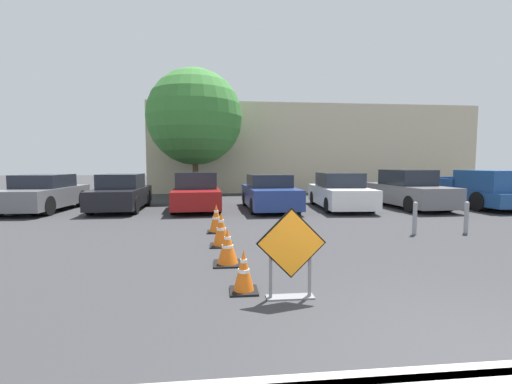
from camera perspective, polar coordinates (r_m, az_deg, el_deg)
The scene contains 17 objects.
ground_plane at distance 12.91m, azimuth 5.20°, elevation -3.64°, with size 96.00×96.00×0.00m, color #333335.
road_closed_sign at distance 4.77m, azimuth 5.86°, elevation -9.82°, with size 0.97×0.20×1.27m.
traffic_cone_nearest at distance 5.11m, azimuth -2.06°, elevation -13.09°, with size 0.41×0.41×0.63m.
traffic_cone_second at distance 6.44m, azimuth -4.76°, elevation -9.12°, with size 0.53×0.53×0.68m.
traffic_cone_third at distance 7.84m, azimuth -5.80°, elevation -6.24°, with size 0.52×0.52×0.78m.
traffic_cone_fourth at distance 9.41m, azimuth -6.62°, elevation -4.41°, with size 0.51×0.51×0.78m.
parked_car_nearest at distance 15.99m, azimuth -31.89°, elevation -0.25°, with size 2.04×4.34×1.45m.
parked_car_second at distance 14.88m, azimuth -21.54°, elevation -0.22°, with size 1.89×4.09×1.47m.
parked_car_third at distance 14.39m, azimuth -9.94°, elevation -0.03°, with size 2.11×4.62×1.53m.
parked_car_fourth at distance 14.07m, azimuth 2.22°, elevation -0.19°, with size 2.02×4.38×1.44m.
parked_car_fifth at distance 14.82m, azimuth 13.77°, elevation -0.02°, with size 2.11×4.57×1.50m.
parked_car_sixth at distance 16.04m, azimuth 23.95°, elevation 0.25°, with size 1.94×4.68×1.62m.
pickup_truck at distance 17.64m, azimuth 32.64°, elevation 0.25°, with size 2.09×5.58×1.61m.
bollard_nearest at distance 9.98m, azimuth 24.96°, elevation -3.82°, with size 0.12×0.12×0.88m.
bollard_second at distance 10.80m, azimuth 31.65°, elevation -3.49°, with size 0.12×0.12×0.87m.
building_facade_backdrop at distance 25.08m, azimuth 8.90°, elevation 6.97°, with size 21.89×5.00×5.79m.
street_tree_behind_lot at distance 19.64m, azimuth -10.18°, elevation 12.15°, with size 5.26×5.26×7.08m.
Camera 1 is at (-2.47, -2.53, 1.86)m, focal length 24.00 mm.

